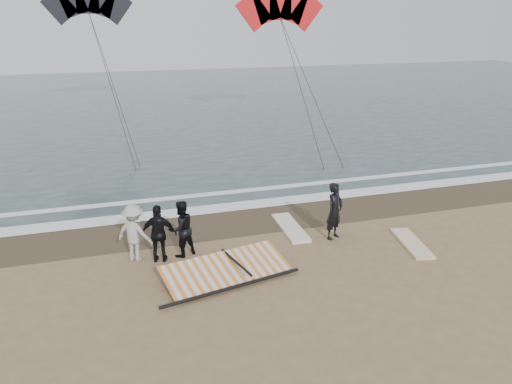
{
  "coord_description": "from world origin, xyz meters",
  "views": [
    {
      "loc": [
        -5.73,
        -11.77,
        7.05
      ],
      "look_at": [
        -1.07,
        3.0,
        1.6
      ],
      "focal_mm": 35.0,
      "sensor_mm": 36.0,
      "label": 1
    }
  ],
  "objects_px": {
    "sail_rig": "(223,270)",
    "man_main": "(335,211)",
    "board_cream": "(290,227)",
    "board_white": "(412,243)"
  },
  "relations": [
    {
      "from": "board_cream",
      "to": "sail_rig",
      "type": "distance_m",
      "value": 4.0
    },
    {
      "from": "sail_rig",
      "to": "man_main",
      "type": "bearing_deg",
      "value": 18.71
    },
    {
      "from": "man_main",
      "to": "board_cream",
      "type": "height_order",
      "value": "man_main"
    },
    {
      "from": "board_white",
      "to": "board_cream",
      "type": "relative_size",
      "value": 0.9
    },
    {
      "from": "sail_rig",
      "to": "board_cream",
      "type": "bearing_deg",
      "value": 39.66
    },
    {
      "from": "man_main",
      "to": "board_white",
      "type": "distance_m",
      "value": 2.71
    },
    {
      "from": "man_main",
      "to": "board_white",
      "type": "xyz_separation_m",
      "value": [
        2.23,
        -1.24,
        -0.93
      ]
    },
    {
      "from": "board_cream",
      "to": "sail_rig",
      "type": "height_order",
      "value": "sail_rig"
    },
    {
      "from": "board_white",
      "to": "sail_rig",
      "type": "xyz_separation_m",
      "value": [
        -6.41,
        -0.17,
        0.15
      ]
    },
    {
      "from": "board_white",
      "to": "board_cream",
      "type": "xyz_separation_m",
      "value": [
        -3.34,
        2.38,
        0.01
      ]
    }
  ]
}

